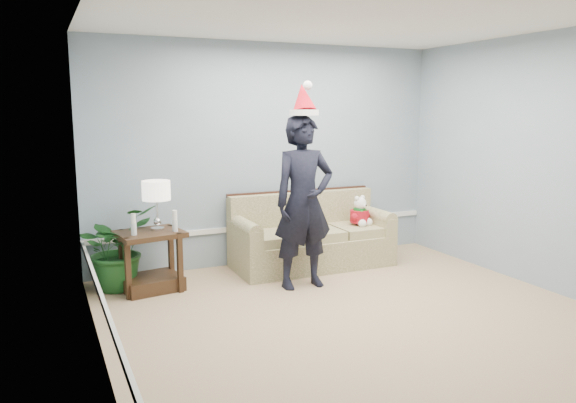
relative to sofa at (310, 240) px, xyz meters
The scene contains 10 objects.
room_shell 2.36m from the sofa, 100.08° to the right, with size 4.54×5.04×2.74m.
wainscot_trim 1.80m from the sofa, 149.36° to the right, with size 4.49×4.99×0.06m.
sofa is the anchor object (origin of this frame).
side_table 1.98m from the sofa, behind, with size 0.74×0.65×0.64m.
table_lamp 2.02m from the sofa, behind, with size 0.30×0.30×0.53m.
candle_pair 2.00m from the sofa, behind, with size 0.48×0.06×0.22m.
houseplant 2.29m from the sofa, behind, with size 0.81×0.70×0.89m, color #1B521F.
man 1.03m from the sofa, 121.40° to the right, with size 0.67×0.44×1.85m, color black.
santa_hat 1.86m from the sofa, 122.03° to the right, with size 0.33×0.36×0.36m.
teddy_bear 0.70m from the sofa, 10.94° to the right, with size 0.29×0.30×0.38m.
Camera 1 is at (-2.62, -3.92, 1.91)m, focal length 35.00 mm.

